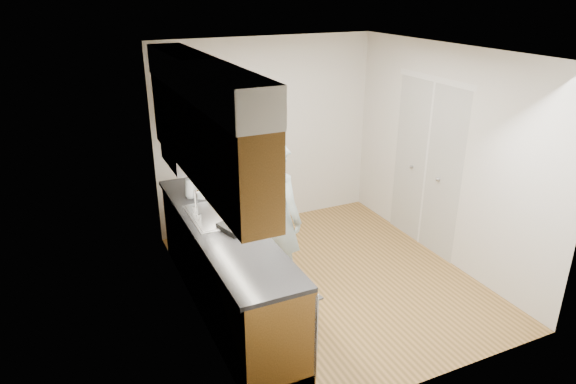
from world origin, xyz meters
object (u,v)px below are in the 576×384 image
(person, at_px, (276,207))
(soap_bottle_c, at_px, (192,187))
(soap_bottle_a, at_px, (190,185))
(soda_can, at_px, (223,189))
(steel_can, at_px, (206,189))
(soap_bottle_b, at_px, (202,190))
(dish_rack, at_px, (240,226))

(person, bearing_deg, soap_bottle_c, 15.29)
(soap_bottle_a, bearing_deg, soda_can, -10.41)
(soap_bottle_c, distance_m, steel_can, 0.16)
(soap_bottle_b, height_order, soap_bottle_c, soap_bottle_b)
(soap_bottle_c, xyz_separation_m, steel_can, (0.15, -0.05, -0.03))
(steel_can, height_order, dish_rack, steel_can)
(person, bearing_deg, steel_can, 10.46)
(person, relative_size, soap_bottle_a, 6.33)
(soap_bottle_c, bearing_deg, dish_rack, -78.92)
(steel_can, xyz_separation_m, dish_rack, (0.05, -0.95, -0.04))
(soap_bottle_b, distance_m, dish_rack, 0.88)
(person, bearing_deg, soap_bottle_b, 17.50)
(steel_can, bearing_deg, dish_rack, -87.17)
(soap_bottle_b, height_order, soda_can, soap_bottle_b)
(soap_bottle_c, relative_size, soda_can, 1.57)
(soap_bottle_c, relative_size, dish_rack, 0.53)
(soda_can, relative_size, dish_rack, 0.34)
(soda_can, xyz_separation_m, dish_rack, (-0.12, -0.88, -0.03))
(soda_can, bearing_deg, soap_bottle_a, 169.59)
(steel_can, bearing_deg, soap_bottle_a, -178.00)
(soap_bottle_b, bearing_deg, soda_can, 2.01)
(person, xyz_separation_m, soap_bottle_c, (-0.69, 0.72, 0.08))
(soap_bottle_a, height_order, steel_can, soap_bottle_a)
(soda_can, bearing_deg, soap_bottle_c, 159.14)
(soda_can, distance_m, dish_rack, 0.89)
(soap_bottle_b, bearing_deg, soap_bottle_c, 120.99)
(steel_can, relative_size, dish_rack, 0.38)
(person, relative_size, soda_can, 15.90)
(soda_can, bearing_deg, dish_rack, -97.92)
(person, xyz_separation_m, soap_bottle_b, (-0.61, 0.59, 0.08))
(soap_bottle_b, relative_size, soda_can, 1.63)
(soap_bottle_b, bearing_deg, person, -44.16)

